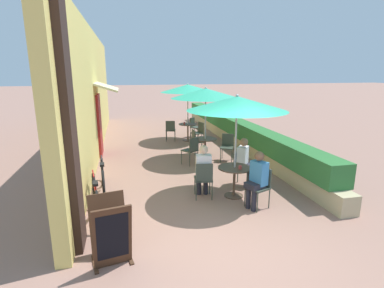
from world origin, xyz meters
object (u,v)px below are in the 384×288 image
(bicycle_second, at_px, (103,177))
(cafe_chair_mid_left, at_px, (196,140))
(patio_umbrella_near, at_px, (237,103))
(bicycle_leaning, at_px, (96,197))
(cafe_chair_near_back, at_px, (240,166))
(coffee_cup_far, at_px, (184,123))
(patio_umbrella_mid, at_px, (206,93))
(patio_table_near, at_px, (234,175))
(cafe_chair_far_back, at_px, (170,129))
(cafe_chair_near_left, at_px, (204,177))
(cafe_chair_near_right, at_px, (260,184))
(patio_umbrella_far, at_px, (188,88))
(coffee_cup_near, at_px, (240,167))
(seated_patron_near_right, at_px, (257,178))
(patio_table_far, at_px, (188,129))
(cafe_chair_far_left, at_px, (199,131))
(cafe_chair_mid_right, at_px, (191,149))
(seated_patron_near_back, at_px, (245,160))
(menu_board, at_px, (110,231))
(cafe_chair_mid_back, at_px, (227,145))
(cafe_chair_far_right, at_px, (194,126))
(seated_patron_near_left, at_px, (203,169))
(patio_table_mid, at_px, (205,144))

(bicycle_second, bearing_deg, cafe_chair_mid_left, 37.97)
(patio_umbrella_near, distance_m, bicycle_leaning, 3.57)
(cafe_chair_near_back, distance_m, coffee_cup_far, 5.24)
(patio_umbrella_mid, distance_m, coffee_cup_far, 3.13)
(patio_table_near, relative_size, bicycle_leaning, 0.44)
(cafe_chair_far_back, bearing_deg, cafe_chair_near_left, -79.87)
(cafe_chair_near_right, height_order, patio_umbrella_far, patio_umbrella_far)
(coffee_cup_near, relative_size, patio_umbrella_mid, 0.04)
(seated_patron_near_right, height_order, bicycle_leaning, seated_patron_near_right)
(patio_table_far, relative_size, cafe_chair_far_left, 0.88)
(coffee_cup_near, relative_size, bicycle_second, 0.05)
(cafe_chair_near_right, xyz_separation_m, cafe_chair_mid_right, (-0.77, 3.23, 0.00))
(seated_patron_near_back, bearing_deg, cafe_chair_near_back, -90.00)
(coffee_cup_far, distance_m, bicycle_leaning, 6.80)
(seated_patron_near_right, distance_m, menu_board, 3.20)
(bicycle_leaning, bearing_deg, cafe_chair_near_right, -15.19)
(patio_umbrella_near, distance_m, coffee_cup_far, 6.01)
(cafe_chair_near_left, bearing_deg, coffee_cup_near, -4.66)
(patio_table_near, bearing_deg, patio_umbrella_mid, 87.47)
(cafe_chair_near_left, distance_m, cafe_chair_mid_left, 3.82)
(cafe_chair_mid_left, bearing_deg, cafe_chair_near_right, 1.05)
(cafe_chair_near_right, height_order, seated_patron_near_right, seated_patron_near_right)
(patio_umbrella_near, bearing_deg, cafe_chair_mid_back, 73.72)
(patio_table_near, height_order, cafe_chair_near_left, cafe_chair_near_left)
(patio_umbrella_mid, height_order, cafe_chair_far_back, patio_umbrella_mid)
(patio_table_near, relative_size, cafe_chair_mid_right, 0.88)
(cafe_chair_mid_left, height_order, cafe_chair_far_right, same)
(patio_table_near, distance_m, cafe_chair_far_left, 5.24)
(cafe_chair_near_back, distance_m, cafe_chair_far_right, 5.86)
(patio_umbrella_near, bearing_deg, cafe_chair_mid_left, 89.71)
(seated_patron_near_left, distance_m, bicycle_leaning, 2.40)
(cafe_chair_near_right, distance_m, cafe_chair_mid_right, 3.33)
(cafe_chair_far_back, bearing_deg, seated_patron_near_left, -79.74)
(seated_patron_near_left, bearing_deg, seated_patron_near_right, -32.79)
(cafe_chair_near_left, height_order, coffee_cup_far, cafe_chair_near_left)
(patio_table_near, xyz_separation_m, patio_umbrella_mid, (0.13, 3.05, 1.66))
(cafe_chair_mid_back, bearing_deg, cafe_chair_near_right, 109.01)
(cafe_chair_near_left, xyz_separation_m, patio_umbrella_mid, (0.86, 3.02, 1.66))
(cafe_chair_mid_left, relative_size, patio_umbrella_far, 0.37)
(seated_patron_near_back, distance_m, cafe_chair_mid_left, 3.26)
(seated_patron_near_left, xyz_separation_m, cafe_chair_near_right, (1.05, -0.78, -0.17))
(cafe_chair_near_back, bearing_deg, patio_table_far, -139.50)
(patio_table_mid, relative_size, cafe_chair_mid_right, 0.88)
(cafe_chair_mid_right, bearing_deg, cafe_chair_mid_left, 36.03)
(seated_patron_near_back, xyz_separation_m, menu_board, (-3.19, -2.46, -0.18))
(cafe_chair_mid_back, distance_m, patio_umbrella_far, 3.57)
(bicycle_leaning, bearing_deg, cafe_chair_far_right, 53.35)
(cafe_chair_near_left, bearing_deg, patio_table_far, 89.43)
(patio_umbrella_far, bearing_deg, cafe_chair_mid_back, -78.15)
(cafe_chair_near_back, xyz_separation_m, seated_patron_near_back, (0.09, -0.07, 0.17))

